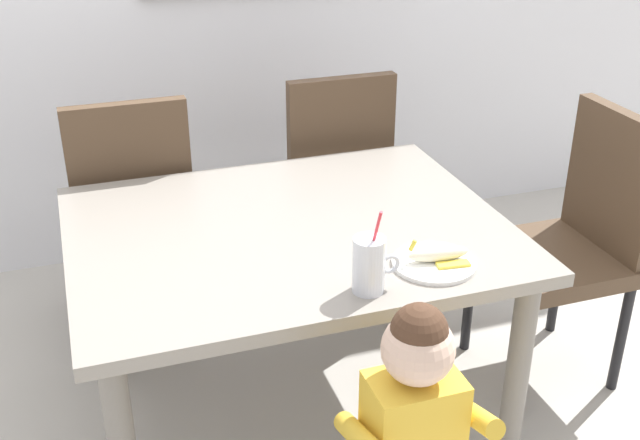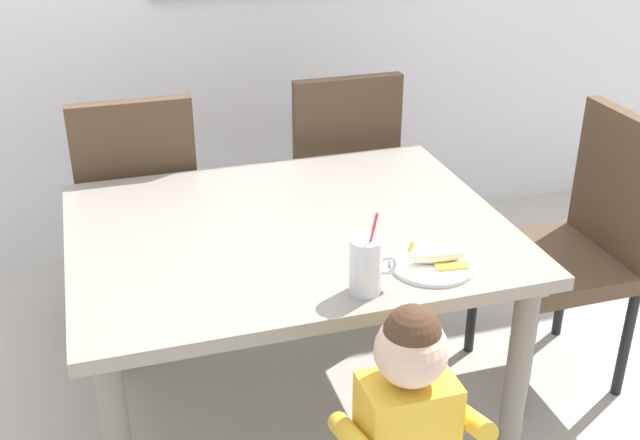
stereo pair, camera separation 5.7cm
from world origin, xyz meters
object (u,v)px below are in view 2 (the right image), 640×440
object	(u,v)px
peeled_banana	(438,256)
toddler_standing	(407,420)
dining_table	(290,253)
dining_chair_right	(337,171)
snack_plate	(433,265)
milk_cup	(366,268)
dining_chair_left	(138,201)
dining_chair_far	(581,236)

from	to	relation	value
peeled_banana	toddler_standing	bearing A→B (deg)	-122.68
dining_table	toddler_standing	world-z (taller)	toddler_standing
dining_chair_right	snack_plate	xyz separation A→B (m)	(-0.09, -1.08, 0.17)
milk_cup	snack_plate	bearing A→B (deg)	16.74
dining_chair_right	dining_table	bearing A→B (deg)	61.81
dining_chair_left	snack_plate	xyz separation A→B (m)	(0.71, -1.03, 0.17)
dining_chair_right	milk_cup	distance (m)	1.21
dining_table	dining_chair_left	distance (m)	0.80
dining_chair_right	milk_cup	xyz separation A→B (m)	(-0.30, -1.15, 0.24)
dining_table	dining_chair_far	distance (m)	1.01
dining_table	milk_cup	distance (m)	0.45
dining_chair_left	dining_chair_far	bearing A→B (deg)	152.70
dining_chair_left	snack_plate	size ratio (longest dim) A/B	4.17
toddler_standing	milk_cup	distance (m)	0.39
dining_chair_left	toddler_standing	bearing A→B (deg)	109.55
dining_table	dining_chair_right	bearing A→B (deg)	61.81
dining_chair_right	dining_chair_far	xyz separation A→B (m)	(0.61, -0.78, 0.00)
dining_chair_right	dining_chair_far	size ratio (longest dim) A/B	1.00
dining_chair_right	toddler_standing	xyz separation A→B (m)	(-0.30, -1.44, -0.02)
milk_cup	dining_chair_far	bearing A→B (deg)	22.21
dining_chair_right	milk_cup	bearing A→B (deg)	75.21
dining_chair_far	snack_plate	bearing A→B (deg)	-66.17
dining_table	dining_chair_right	world-z (taller)	dining_chair_right
dining_chair_left	milk_cup	xyz separation A→B (m)	(0.49, -1.10, 0.24)
dining_chair_left	toddler_standing	xyz separation A→B (m)	(0.49, -1.39, -0.02)
snack_plate	toddler_standing	bearing A→B (deg)	-121.00
dining_chair_right	snack_plate	distance (m)	1.10
dining_table	dining_chair_right	xyz separation A→B (m)	(0.40, 0.74, -0.08)
dining_chair_right	snack_plate	bearing A→B (deg)	85.46
dining_chair_far	milk_cup	bearing A→B (deg)	-67.79
dining_chair_far	toddler_standing	world-z (taller)	dining_chair_far
dining_chair_left	dining_chair_far	world-z (taller)	same
dining_chair_far	snack_plate	size ratio (longest dim) A/B	4.17
dining_chair_right	dining_chair_far	distance (m)	0.99
dining_chair_left	peeled_banana	distance (m)	1.28
dining_chair_right	peeled_banana	distance (m)	1.11
toddler_standing	dining_chair_far	bearing A→B (deg)	36.11
dining_table	dining_chair_left	bearing A→B (deg)	120.17
dining_chair_right	toddler_standing	distance (m)	1.47
dining_chair_right	dining_chair_left	bearing A→B (deg)	3.64
snack_plate	dining_chair_left	bearing A→B (deg)	124.43
peeled_banana	dining_chair_right	bearing A→B (deg)	86.21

